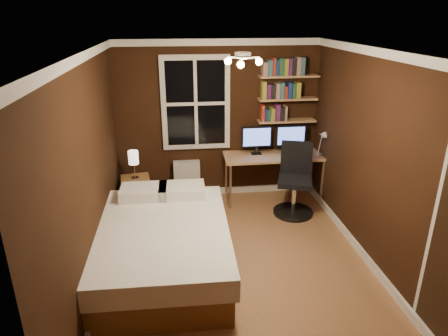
{
  "coord_description": "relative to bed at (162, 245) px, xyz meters",
  "views": [
    {
      "loc": [
        -0.68,
        -4.03,
        2.85
      ],
      "look_at": [
        -0.11,
        0.45,
        1.09
      ],
      "focal_mm": 32.0,
      "sensor_mm": 36.0,
      "label": 1
    }
  ],
  "objects": [
    {
      "name": "floor",
      "position": [
        0.9,
        -0.05,
        -0.31
      ],
      "size": [
        4.2,
        4.2,
        0.0
      ],
      "primitive_type": "plane",
      "color": "brown",
      "rests_on": "ground"
    },
    {
      "name": "wall_back",
      "position": [
        0.9,
        2.05,
        0.94
      ],
      "size": [
        3.2,
        0.04,
        2.5
      ],
      "primitive_type": "cube",
      "color": "black",
      "rests_on": "ground"
    },
    {
      "name": "wall_left",
      "position": [
        -0.7,
        -0.05,
        0.94
      ],
      "size": [
        0.04,
        4.2,
        2.5
      ],
      "primitive_type": "cube",
      "color": "black",
      "rests_on": "ground"
    },
    {
      "name": "wall_right",
      "position": [
        2.5,
        -0.05,
        0.94
      ],
      "size": [
        0.04,
        4.2,
        2.5
      ],
      "primitive_type": "cube",
      "color": "black",
      "rests_on": "ground"
    },
    {
      "name": "ceiling",
      "position": [
        0.9,
        -0.05,
        2.19
      ],
      "size": [
        3.2,
        4.2,
        0.02
      ],
      "primitive_type": "cube",
      "color": "white",
      "rests_on": "wall_back"
    },
    {
      "name": "window",
      "position": [
        0.55,
        2.02,
        1.24
      ],
      "size": [
        1.06,
        0.06,
        1.46
      ],
      "primitive_type": "cube",
      "color": "silver",
      "rests_on": "wall_back"
    },
    {
      "name": "ceiling_fixture",
      "position": [
        0.9,
        -0.15,
        2.09
      ],
      "size": [
        0.44,
        0.44,
        0.18
      ],
      "primitive_type": null,
      "color": "beige",
      "rests_on": "ceiling"
    },
    {
      "name": "bookshelf_lower",
      "position": [
        1.98,
        1.93,
        0.94
      ],
      "size": [
        0.92,
        0.22,
        0.03
      ],
      "primitive_type": "cube",
      "color": "#AA7A52",
      "rests_on": "wall_back"
    },
    {
      "name": "books_row_lower",
      "position": [
        1.98,
        1.93,
        1.07
      ],
      "size": [
        0.42,
        0.16,
        0.23
      ],
      "primitive_type": null,
      "color": "maroon",
      "rests_on": "bookshelf_lower"
    },
    {
      "name": "bookshelf_middle",
      "position": [
        1.98,
        1.93,
        1.29
      ],
      "size": [
        0.92,
        0.22,
        0.03
      ],
      "primitive_type": "cube",
      "color": "#AA7A52",
      "rests_on": "wall_back"
    },
    {
      "name": "books_row_middle",
      "position": [
        1.98,
        1.93,
        1.42
      ],
      "size": [
        0.54,
        0.16,
        0.23
      ],
      "primitive_type": null,
      "color": "navy",
      "rests_on": "bookshelf_middle"
    },
    {
      "name": "bookshelf_upper",
      "position": [
        1.98,
        1.93,
        1.64
      ],
      "size": [
        0.92,
        0.22,
        0.03
      ],
      "primitive_type": "cube",
      "color": "#AA7A52",
      "rests_on": "wall_back"
    },
    {
      "name": "books_row_upper",
      "position": [
        1.98,
        1.93,
        1.77
      ],
      "size": [
        0.6,
        0.16,
        0.23
      ],
      "primitive_type": null,
      "color": "#225031",
      "rests_on": "bookshelf_upper"
    },
    {
      "name": "bed",
      "position": [
        0.0,
        0.0,
        0.0
      ],
      "size": [
        1.59,
        2.17,
        0.73
      ],
      "rotation": [
        0.0,
        0.0,
        -0.02
      ],
      "color": "brown",
      "rests_on": "ground"
    },
    {
      "name": "nightstand",
      "position": [
        -0.42,
        1.58,
        -0.05
      ],
      "size": [
        0.48,
        0.48,
        0.53
      ],
      "primitive_type": "cube",
      "rotation": [
        0.0,
        0.0,
        0.14
      ],
      "color": "brown",
      "rests_on": "ground"
    },
    {
      "name": "bedside_lamp",
      "position": [
        -0.42,
        1.58,
        0.43
      ],
      "size": [
        0.15,
        0.15,
        0.44
      ],
      "primitive_type": null,
      "color": "#EEE1C8",
      "rests_on": "nightstand"
    },
    {
      "name": "radiator",
      "position": [
        0.37,
        1.94,
        0.0
      ],
      "size": [
        0.42,
        0.15,
        0.63
      ],
      "primitive_type": "cube",
      "color": "beige",
      "rests_on": "ground"
    },
    {
      "name": "desk",
      "position": [
        1.75,
        1.74,
        0.38
      ],
      "size": [
        1.59,
        0.6,
        0.75
      ],
      "color": "#AA7A52",
      "rests_on": "ground"
    },
    {
      "name": "monitor_left",
      "position": [
        1.48,
        1.82,
        0.67
      ],
      "size": [
        0.48,
        0.12,
        0.45
      ],
      "primitive_type": null,
      "color": "black",
      "rests_on": "desk"
    },
    {
      "name": "monitor_right",
      "position": [
        2.03,
        1.82,
        0.67
      ],
      "size": [
        0.48,
        0.12,
        0.45
      ],
      "primitive_type": null,
      "color": "black",
      "rests_on": "desk"
    },
    {
      "name": "desk_lamp",
      "position": [
        2.46,
        1.57,
        0.66
      ],
      "size": [
        0.14,
        0.32,
        0.44
      ],
      "primitive_type": null,
      "color": "silver",
      "rests_on": "desk"
    },
    {
      "name": "office_chair",
      "position": [
        1.95,
        1.21,
        0.11
      ],
      "size": [
        0.61,
        0.61,
        1.08
      ],
      "rotation": [
        0.0,
        0.0,
        -0.3
      ],
      "color": "black",
      "rests_on": "ground"
    }
  ]
}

